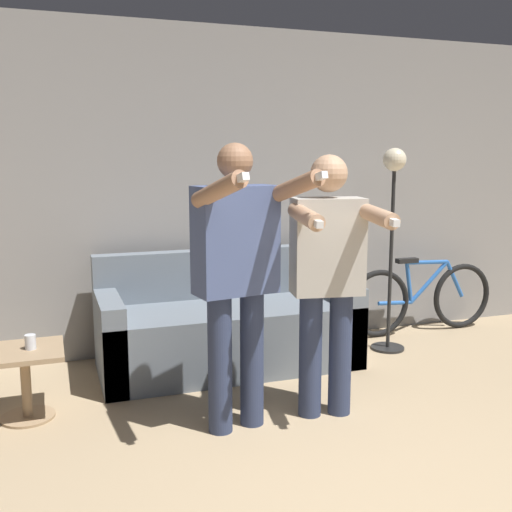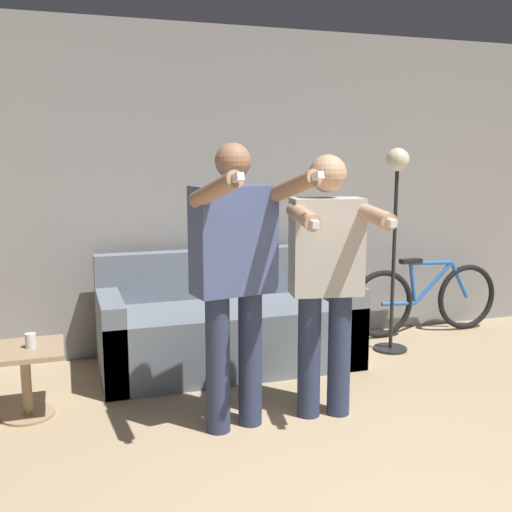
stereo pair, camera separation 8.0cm
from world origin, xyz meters
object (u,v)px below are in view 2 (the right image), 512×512
side_table (25,367)px  cup (31,341)px  couch (229,328)px  floor_lamp (396,208)px  cat (256,239)px  bicycle (425,299)px  person_left (235,267)px  person_right (327,270)px

side_table → cup: 0.17m
couch → floor_lamp: (1.37, -0.06, 0.89)m
couch → cup: 1.48m
floor_lamp → cat: bearing=161.0°
couch → floor_lamp: floor_lamp is taller
cup → bicycle: 3.38m
couch → floor_lamp: 1.63m
person_left → floor_lamp: (1.62, 0.99, 0.21)m
side_table → bicycle: 3.41m
couch → cat: bearing=43.9°
floor_lamp → cup: size_ratio=18.44×
person_left → person_right: bearing=-10.0°
side_table → person_left: bearing=-25.4°
person_right → side_table: bearing=172.3°
cat → side_table: 2.01m
person_right → cat: 1.36m
person_right → floor_lamp: (1.05, 0.99, 0.26)m
person_right → side_table: size_ratio=3.49×
person_left → cat: bearing=57.7°
person_left → side_table: person_left is taller
person_right → cup: (-1.70, 0.55, -0.44)m
floor_lamp → cup: floor_lamp is taller
floor_lamp → cup: bearing=-170.9°
cat → cup: (-1.70, -0.80, -0.45)m
floor_lamp → bicycle: 1.06m
side_table → bicycle: (3.33, 0.76, 0.00)m
side_table → cup: bearing=-9.5°
cat → person_left: bearing=-112.5°
person_left → bicycle: size_ratio=1.12×
person_right → side_table: 1.92m
couch → person_right: 1.27m
person_left → couch: bearing=66.8°
person_right → cup: person_right is taller
person_left → floor_lamp: 1.91m
person_left → side_table: 1.45m
floor_lamp → person_left: bearing=-148.5°
cat → cup: 1.93m
couch → person_right: size_ratio=1.20×
cup → person_right: bearing=-18.0°
side_table → cat: bearing=24.7°
person_right → side_table: (-1.74, 0.56, -0.60)m
cup → bicycle: size_ratio=0.06×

